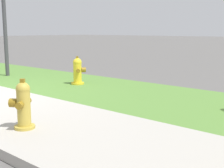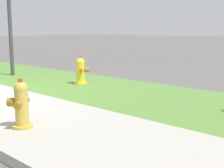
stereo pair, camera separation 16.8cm
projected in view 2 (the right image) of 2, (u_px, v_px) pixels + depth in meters
grass_verge at (63, 81)px, 8.16m from camera, size 18.00×2.78×0.01m
fire_hydrant_by_grass_verge at (81, 71)px, 7.69m from camera, size 0.37×0.36×0.70m
fire_hydrant_across_street at (21, 105)px, 4.22m from camera, size 0.33×0.35×0.69m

